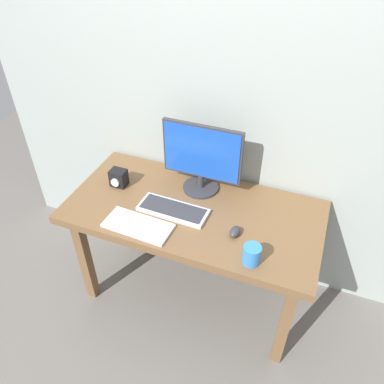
% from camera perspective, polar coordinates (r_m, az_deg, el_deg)
% --- Properties ---
extents(ground_plane, '(6.00, 6.00, 0.00)m').
position_cam_1_polar(ground_plane, '(2.71, 0.15, -14.61)').
color(ground_plane, slate).
extents(wall_back, '(3.02, 0.04, 3.00)m').
position_cam_1_polar(wall_back, '(2.09, 4.35, 19.88)').
color(wall_back, '#9EA8A3').
rests_on(wall_back, ground_plane).
extents(desk, '(1.44, 0.70, 0.76)m').
position_cam_1_polar(desk, '(2.21, 0.18, -4.25)').
color(desk, brown).
rests_on(desk, ground_plane).
extents(monitor, '(0.47, 0.21, 0.42)m').
position_cam_1_polar(monitor, '(2.17, 1.48, 5.16)').
color(monitor, '#333338').
rests_on(monitor, desk).
extents(keyboard_primary, '(0.40, 0.16, 0.02)m').
position_cam_1_polar(keyboard_primary, '(2.13, -2.85, -2.68)').
color(keyboard_primary, silver).
rests_on(keyboard_primary, desk).
extents(keyboard_secondary, '(0.38, 0.18, 0.02)m').
position_cam_1_polar(keyboard_secondary, '(2.06, -8.07, -4.98)').
color(keyboard_secondary, silver).
rests_on(keyboard_secondary, desk).
extents(mouse, '(0.06, 0.09, 0.04)m').
position_cam_1_polar(mouse, '(2.00, 6.45, -5.93)').
color(mouse, '#333338').
rests_on(mouse, desk).
extents(audio_controller, '(0.09, 0.09, 0.10)m').
position_cam_1_polar(audio_controller, '(2.33, -10.93, 2.08)').
color(audio_controller, black).
rests_on(audio_controller, desk).
extents(coffee_mug, '(0.09, 0.09, 0.10)m').
position_cam_1_polar(coffee_mug, '(1.86, 8.92, -9.23)').
color(coffee_mug, '#337FD8').
rests_on(coffee_mug, desk).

